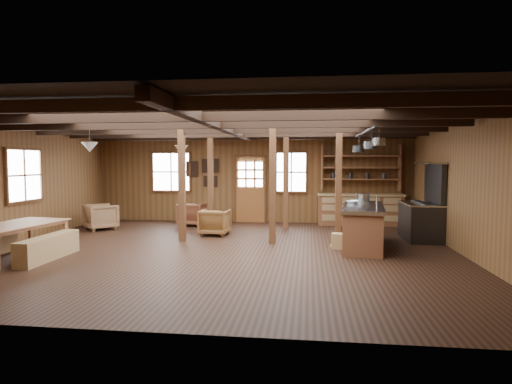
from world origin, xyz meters
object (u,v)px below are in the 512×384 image
at_px(commercial_range, 422,214).
at_px(armchair_c, 101,217).
at_px(dining_table, 17,241).
at_px(armchair_a, 192,214).
at_px(kitchen_island, 363,226).
at_px(armchair_b, 215,222).

relative_size(commercial_range, armchair_c, 2.39).
bearing_deg(dining_table, armchair_c, 8.84).
bearing_deg(armchair_a, armchair_c, 26.65).
bearing_deg(armchair_c, kitchen_island, -149.22).
bearing_deg(armchair_c, armchair_b, -144.91).
height_order(armchair_b, armchair_c, armchair_c).
distance_m(kitchen_island, armchair_c, 7.29).
distance_m(armchair_a, armchair_b, 1.89).
height_order(dining_table, armchair_b, dining_table).
bearing_deg(armchair_b, commercial_range, -176.82).
bearing_deg(commercial_range, dining_table, -159.65).
bearing_deg(kitchen_island, dining_table, -156.18).
xyz_separation_m(armchair_a, armchair_b, (1.05, -1.57, -0.01)).
xyz_separation_m(armchair_b, armchair_c, (-3.42, 0.53, 0.02)).
relative_size(commercial_range, dining_table, 0.97).
distance_m(armchair_a, armchair_c, 2.59).
height_order(armchair_a, armchair_b, armchair_a).
height_order(commercial_range, armchair_c, commercial_range).
bearing_deg(dining_table, kitchen_island, -66.66).
bearing_deg(armchair_b, dining_table, 47.16).
bearing_deg(commercial_range, kitchen_island, -144.61).
relative_size(dining_table, armchair_b, 2.64).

